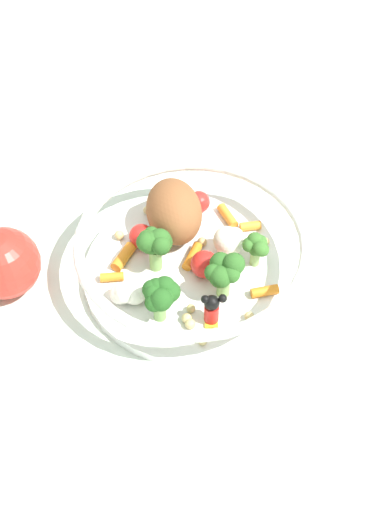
{
  "coord_description": "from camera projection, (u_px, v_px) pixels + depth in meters",
  "views": [
    {
      "loc": [
        -0.49,
        0.14,
        0.62
      ],
      "look_at": [
        -0.01,
        0.01,
        0.03
      ],
      "focal_mm": 50.9,
      "sensor_mm": 36.0,
      "label": 1
    }
  ],
  "objects": [
    {
      "name": "ground_plane",
      "position": [
        199.0,
        265.0,
        0.8
      ],
      "size": [
        2.4,
        2.4,
        0.0
      ],
      "primitive_type": "plane",
      "color": "silver"
    },
    {
      "name": "food_container",
      "position": [
        188.0,
        251.0,
        0.77
      ],
      "size": [
        0.25,
        0.25,
        0.07
      ],
      "color": "white",
      "rests_on": "ground_plane"
    },
    {
      "name": "loose_apple",
      "position": [
        4.0,
        263.0,
        0.76
      ],
      "size": [
        0.08,
        0.08,
        0.09
      ],
      "color": "red",
      "rests_on": "ground_plane"
    }
  ]
}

